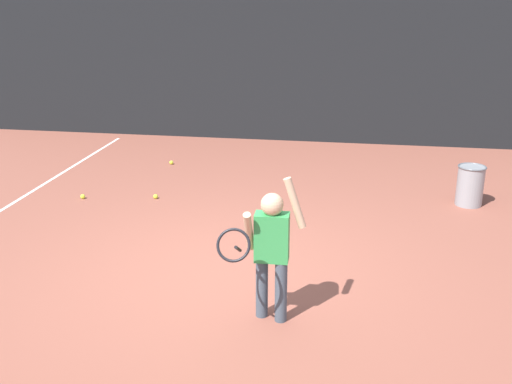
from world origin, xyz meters
The scene contains 9 objects.
ground_plane centered at (0.00, 0.00, 0.00)m, with size 20.00×20.00×0.00m, color brown.
back_fence_windscreen centered at (0.00, 5.92, 1.64)m, with size 12.92×0.08×3.27m, color black.
fence_post_1 centered at (0.00, 5.98, 1.71)m, with size 0.09×0.09×3.42m, color slate.
tennis_player centered at (0.63, -0.92, 0.73)m, with size 0.70×0.59×1.35m.
ball_hopper centered at (2.91, 2.58, 0.29)m, with size 0.38×0.38×0.56m.
tennis_ball_0 centered at (-2.50, 1.92, 0.03)m, with size 0.07×0.07×0.07m, color #CCE033.
tennis_ball_1 centered at (-1.47, 2.10, 0.03)m, with size 0.07×0.07×0.07m, color #CCE033.
tennis_ball_2 centered at (3.28, 3.74, 0.03)m, with size 0.07×0.07×0.07m, color #CCE033.
tennis_ball_3 centered at (-1.78, 3.85, 0.03)m, with size 0.07×0.07×0.07m, color #CCE033.
Camera 1 is at (1.31, -5.74, 2.86)m, focal length 42.42 mm.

